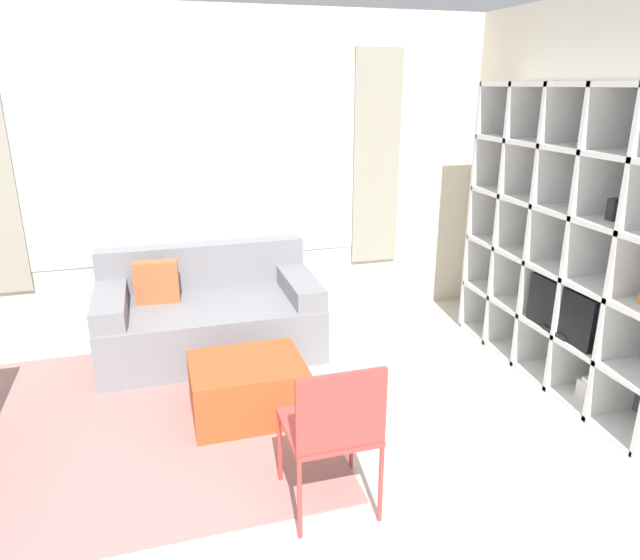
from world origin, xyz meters
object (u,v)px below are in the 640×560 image
object	(u,v)px
ottoman	(248,388)
shelving_unit	(572,242)
folding_chair	(333,425)
couch_main	(209,316)

from	to	relation	value
ottoman	shelving_unit	bearing A→B (deg)	-2.68
folding_chair	couch_main	bearing A→B (deg)	-79.25
shelving_unit	folding_chair	size ratio (longest dim) A/B	2.45
ottoman	folding_chair	xyz separation A→B (m)	(0.26, -1.03, 0.32)
ottoman	folding_chair	world-z (taller)	folding_chair
shelving_unit	folding_chair	bearing A→B (deg)	-155.77
shelving_unit	ottoman	distance (m)	2.47
couch_main	folding_chair	distance (m)	2.16
ottoman	folding_chair	distance (m)	1.12
shelving_unit	ottoman	world-z (taller)	shelving_unit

